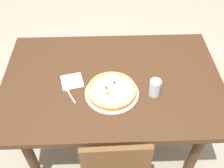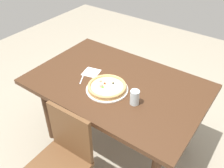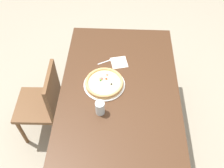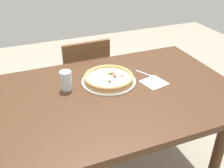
{
  "view_description": "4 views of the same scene",
  "coord_description": "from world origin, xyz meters",
  "px_view_note": "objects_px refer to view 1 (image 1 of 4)",
  "views": [
    {
      "loc": [
        -0.04,
        -1.24,
        2.03
      ],
      "look_at": [
        -0.0,
        -0.06,
        0.78
      ],
      "focal_mm": 42.03,
      "sensor_mm": 36.0,
      "label": 1
    },
    {
      "loc": [
        0.95,
        -1.39,
        2.01
      ],
      "look_at": [
        -0.0,
        -0.06,
        0.78
      ],
      "focal_mm": 39.36,
      "sensor_mm": 36.0,
      "label": 2
    },
    {
      "loc": [
        1.3,
        -0.01,
        2.4
      ],
      "look_at": [
        -0.0,
        -0.06,
        0.78
      ],
      "focal_mm": 40.21,
      "sensor_mm": 36.0,
      "label": 3
    },
    {
      "loc": [
        0.52,
        1.24,
        1.6
      ],
      "look_at": [
        -0.0,
        -0.06,
        0.78
      ],
      "focal_mm": 42.27,
      "sensor_mm": 36.0,
      "label": 4
    }
  ],
  "objects_px": {
    "fork": "(69,93)",
    "napkin": "(72,81)",
    "plate": "(112,93)",
    "drinking_glass": "(155,88)",
    "dining_table": "(112,88)",
    "pizza": "(112,90)"
  },
  "relations": [
    {
      "from": "fork",
      "to": "napkin",
      "type": "xyz_separation_m",
      "value": [
        0.01,
        0.1,
        -0.0
      ]
    },
    {
      "from": "plate",
      "to": "fork",
      "type": "bearing_deg",
      "value": 177.42
    },
    {
      "from": "fork",
      "to": "napkin",
      "type": "distance_m",
      "value": 0.11
    },
    {
      "from": "drinking_glass",
      "to": "plate",
      "type": "bearing_deg",
      "value": 176.97
    },
    {
      "from": "fork",
      "to": "plate",
      "type": "bearing_deg",
      "value": -120.61
    },
    {
      "from": "fork",
      "to": "napkin",
      "type": "bearing_deg",
      "value": -34.96
    },
    {
      "from": "fork",
      "to": "drinking_glass",
      "type": "height_order",
      "value": "drinking_glass"
    },
    {
      "from": "plate",
      "to": "fork",
      "type": "distance_m",
      "value": 0.28
    },
    {
      "from": "dining_table",
      "to": "plate",
      "type": "distance_m",
      "value": 0.16
    },
    {
      "from": "napkin",
      "to": "fork",
      "type": "bearing_deg",
      "value": -96.93
    },
    {
      "from": "dining_table",
      "to": "fork",
      "type": "xyz_separation_m",
      "value": [
        -0.28,
        -0.12,
        0.1
      ]
    },
    {
      "from": "drinking_glass",
      "to": "fork",
      "type": "bearing_deg",
      "value": 177.2
    },
    {
      "from": "plate",
      "to": "dining_table",
      "type": "bearing_deg",
      "value": 86.92
    },
    {
      "from": "pizza",
      "to": "napkin",
      "type": "relative_size",
      "value": 2.27
    },
    {
      "from": "plate",
      "to": "napkin",
      "type": "bearing_deg",
      "value": 156.11
    },
    {
      "from": "plate",
      "to": "pizza",
      "type": "bearing_deg",
      "value": -167.44
    },
    {
      "from": "pizza",
      "to": "napkin",
      "type": "xyz_separation_m",
      "value": [
        -0.26,
        0.12,
        -0.03
      ]
    },
    {
      "from": "pizza",
      "to": "napkin",
      "type": "height_order",
      "value": "pizza"
    },
    {
      "from": "drinking_glass",
      "to": "dining_table",
      "type": "bearing_deg",
      "value": 151.44
    },
    {
      "from": "fork",
      "to": "drinking_glass",
      "type": "relative_size",
      "value": 1.28
    },
    {
      "from": "dining_table",
      "to": "napkin",
      "type": "relative_size",
      "value": 10.63
    },
    {
      "from": "plate",
      "to": "drinking_glass",
      "type": "bearing_deg",
      "value": -3.03
    }
  ]
}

